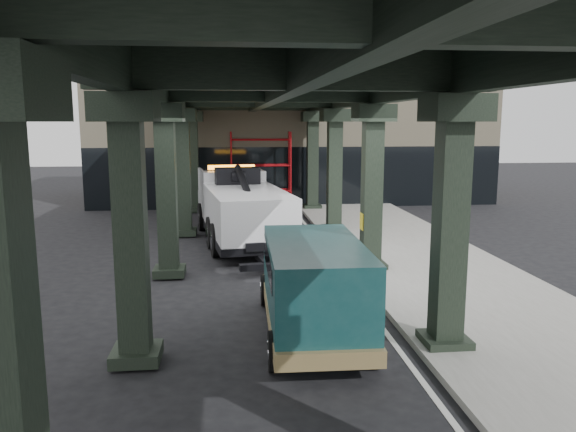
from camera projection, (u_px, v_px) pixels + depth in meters
ground at (292, 294)px, 14.85m from camera, size 90.00×90.00×0.00m
sidewalk at (430, 267)px, 17.26m from camera, size 5.00×40.00×0.15m
lane_stripe at (341, 272)px, 16.98m from camera, size 0.12×38.00×0.01m
viaduct at (271, 87)px, 15.86m from camera, size 7.40×32.00×6.40m
building at (288, 130)px, 34.01m from camera, size 22.00×10.00×8.00m
scaffolding at (261, 169)px, 28.86m from camera, size 3.08×0.88×4.00m
tow_truck at (239, 204)px, 21.22m from camera, size 3.61×9.08×2.90m
towed_van at (313, 285)px, 11.76m from camera, size 2.17×5.19×2.09m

